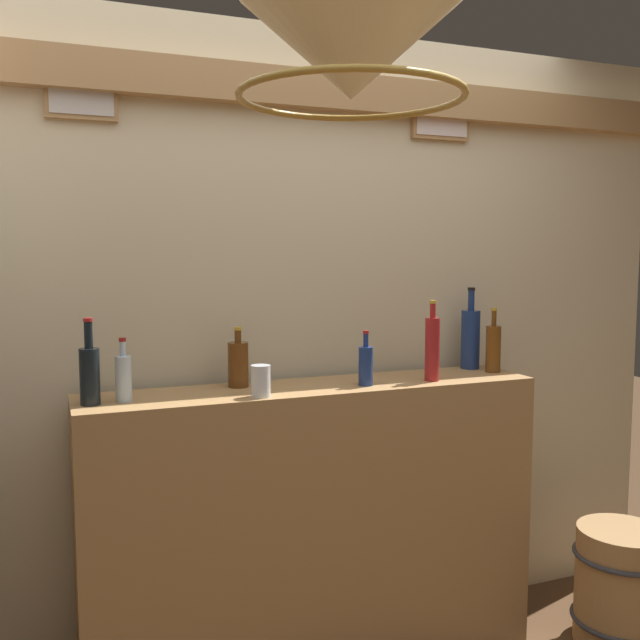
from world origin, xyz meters
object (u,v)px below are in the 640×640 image
liquor_bottle_vodka (493,348)px  glass_tumbler_rocks (261,381)px  liquor_bottle_rye (90,373)px  liquor_bottle_tequila (366,365)px  pendant_lamp (351,51)px  liquor_bottle_mezcal (238,364)px  liquor_bottle_bourbon (123,377)px  liquor_bottle_vermouth (432,348)px  wooden_barrel (621,587)px  liquor_bottle_brandy (470,338)px

liquor_bottle_vodka → glass_tumbler_rocks: liquor_bottle_vodka is taller
glass_tumbler_rocks → liquor_bottle_rye: bearing=171.2°
liquor_bottle_tequila → pendant_lamp: pendant_lamp is taller
liquor_bottle_tequila → liquor_bottle_mezcal: (-0.45, 0.15, 0.01)m
liquor_bottle_vodka → liquor_bottle_rye: (-1.58, -0.03, 0.00)m
liquor_bottle_rye → glass_tumbler_rocks: bearing=-8.8°
glass_tumbler_rocks → pendant_lamp: (-0.01, -0.78, 0.90)m
liquor_bottle_tequila → liquor_bottle_mezcal: bearing=161.8°
liquor_bottle_bourbon → pendant_lamp: size_ratio=0.37×
liquor_bottle_tequila → pendant_lamp: bearing=-117.6°
liquor_bottle_rye → liquor_bottle_tequila: 0.97m
liquor_bottle_mezcal → pendant_lamp: 1.30m
liquor_bottle_vodka → liquor_bottle_vermouth: bearing=-167.7°
liquor_bottle_vermouth → glass_tumbler_rocks: 0.71m
liquor_bottle_tequila → pendant_lamp: (-0.43, -0.83, 0.87)m
wooden_barrel → liquor_bottle_vermouth: bearing=161.2°
liquor_bottle_bourbon → liquor_bottle_vermouth: size_ratio=0.69×
liquor_bottle_vodka → liquor_bottle_rye: size_ratio=0.94×
liquor_bottle_vermouth → glass_tumbler_rocks: size_ratio=2.83×
glass_tumbler_rocks → wooden_barrel: bearing=-8.2°
liquor_bottle_rye → liquor_bottle_tequila: size_ratio=1.38×
liquor_bottle_brandy → liquor_bottle_tequila: size_ratio=1.68×
liquor_bottle_vodka → pendant_lamp: (-1.04, -0.89, 0.85)m
pendant_lamp → liquor_bottle_vermouth: bearing=49.0°
liquor_bottle_vermouth → liquor_bottle_mezcal: size_ratio=1.40×
liquor_bottle_bourbon → glass_tumbler_rocks: size_ratio=1.95×
liquor_bottle_vermouth → glass_tumbler_rocks: bearing=-176.4°
liquor_bottle_brandy → liquor_bottle_vermouth: (-0.29, -0.18, -0.00)m
liquor_bottle_vermouth → liquor_bottle_rye: bearing=178.1°
liquor_bottle_vodka → liquor_bottle_tequila: (-0.61, -0.06, -0.02)m
liquor_bottle_rye → liquor_bottle_vermouth: size_ratio=0.91×
liquor_bottle_brandy → liquor_bottle_vermouth: 0.35m
liquor_bottle_mezcal → liquor_bottle_vermouth: bearing=-12.1°
liquor_bottle_bourbon → liquor_bottle_tequila: 0.87m
liquor_bottle_vodka → liquor_bottle_rye: bearing=-178.9°
liquor_bottle_brandy → liquor_bottle_vodka: bearing=-71.0°
liquor_bottle_brandy → liquor_bottle_vodka: size_ratio=1.29×
liquor_bottle_vermouth → glass_tumbler_rocks: liquor_bottle_vermouth is taller
liquor_bottle_mezcal → wooden_barrel: size_ratio=0.46×
liquor_bottle_brandy → liquor_bottle_vodka: 0.12m
liquor_bottle_mezcal → pendant_lamp: (0.01, -0.97, 0.86)m
liquor_bottle_vermouth → wooden_barrel: (0.74, -0.25, -0.98)m
liquor_bottle_rye → liquor_bottle_vodka: bearing=1.1°
liquor_bottle_bourbon → liquor_bottle_tequila: bearing=-2.8°
liquor_bottle_rye → wooden_barrel: liquor_bottle_rye is taller
liquor_bottle_brandy → liquor_bottle_tequila: (-0.57, -0.17, -0.05)m
liquor_bottle_bourbon → glass_tumbler_rocks: liquor_bottle_bourbon is taller
pendant_lamp → liquor_bottle_brandy: bearing=44.9°
liquor_bottle_vodka → liquor_bottle_vermouth: (-0.33, -0.07, 0.03)m
liquor_bottle_rye → pendant_lamp: pendant_lamp is taller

